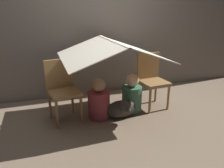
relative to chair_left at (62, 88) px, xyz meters
The scene contains 8 objects.
ground_plane 0.85m from the chair_left, 16.65° to the right, with size 8.80×8.80×0.00m, color #7A6651.
wall_back 1.35m from the chair_left, 50.89° to the left, with size 7.00×0.05×2.50m.
chair_left is the anchor object (origin of this frame).
chair_right 1.35m from the chair_left, ahead, with size 0.42×0.42×0.83m.
sheet_canopy 0.85m from the chair_left, ahead, with size 1.35×1.22×0.25m.
person_front 0.53m from the chair_left, 15.00° to the right, with size 0.31×0.31×0.58m.
person_second 1.01m from the chair_left, ahead, with size 0.29×0.29×0.58m.
dog 0.86m from the chair_left, 19.60° to the right, with size 0.45×0.39×0.35m.
Camera 1 is at (-0.93, -2.63, 1.47)m, focal length 35.00 mm.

